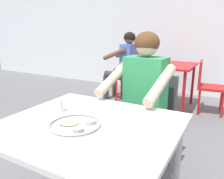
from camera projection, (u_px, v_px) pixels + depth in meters
The scene contains 10 objects.
back_wall at pixel (202, 6), 4.15m from camera, with size 12.00×0.12×3.40m, color white.
table_foreground at pixel (89, 136), 1.34m from camera, with size 1.02×0.91×0.75m.
thali_tray at pixel (75, 124), 1.28m from camera, with size 0.30×0.30×0.03m.
drinking_cup at pixel (59, 105), 1.49m from camera, with size 0.07×0.07×0.09m.
chair_foreground at pixel (150, 114), 2.10m from camera, with size 0.47×0.46×0.88m.
diner_foreground at pixel (140, 95), 1.86m from camera, with size 0.52×0.58×1.27m.
table_background_red at pixel (168, 69), 3.67m from camera, with size 0.81×0.86×0.74m.
chair_red_left at pixel (131, 74), 4.08m from camera, with size 0.46×0.49×0.85m.
chair_red_right at pixel (207, 83), 3.46m from camera, with size 0.44×0.42×0.82m.
patron_background at pixel (125, 61), 4.02m from camera, with size 0.57×0.52×1.24m.
Camera 1 is at (0.68, -1.05, 1.29)m, focal length 36.04 mm.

